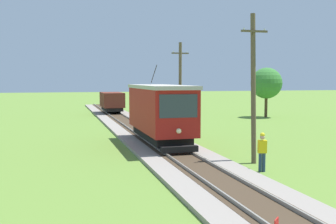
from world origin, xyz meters
TOP-DOWN VIEW (x-y plane):
  - red_tram at (0.00, 19.47)m, footprint 2.60×8.54m
  - freight_car at (0.00, 42.88)m, footprint 2.40×5.20m
  - utility_pole_near_tram at (3.24, 13.39)m, footprint 1.40×0.61m
  - utility_pole_mid at (3.24, 25.72)m, footprint 1.40×0.30m
  - gravel_pile at (3.56, 38.94)m, footprint 2.04×2.04m
  - track_worker at (2.72, 11.45)m, footprint 0.43×0.33m
  - tree_right_near at (16.00, 34.87)m, footprint 3.42×3.42m

SIDE VIEW (x-z plane):
  - gravel_pile at x=3.56m, z-range 0.00..0.86m
  - track_worker at x=2.72m, z-range 0.09..1.88m
  - freight_car at x=0.00m, z-range 0.40..2.71m
  - red_tram at x=0.00m, z-range -0.20..4.59m
  - utility_pole_mid at x=3.24m, z-range 0.10..7.19m
  - tree_right_near at x=16.00m, z-range 1.01..6.50m
  - utility_pole_near_tram at x=3.24m, z-range 0.10..7.51m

